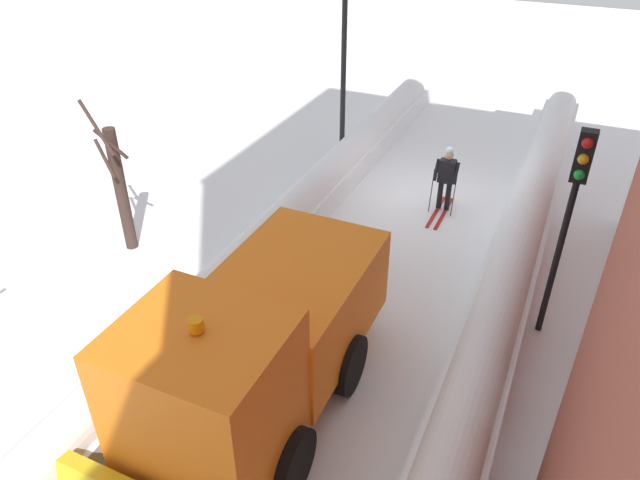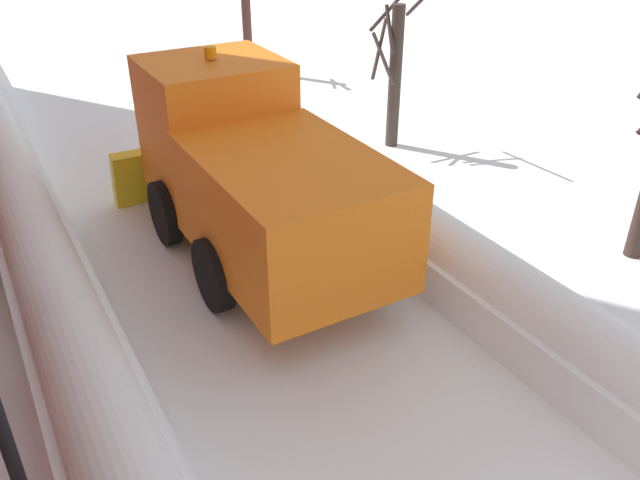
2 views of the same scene
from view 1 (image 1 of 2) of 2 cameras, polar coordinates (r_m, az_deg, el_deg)
snowbank_right at (r=10.46m, az=-20.43°, el=-15.22°), size 1.10×36.00×1.08m
plow_truck at (r=9.48m, az=-6.08°, el=-10.26°), size 3.20×5.98×3.12m
skier at (r=15.87m, az=12.16°, el=6.13°), size 0.62×1.80×1.81m
traffic_light_pole at (r=11.05m, az=23.25°, el=3.63°), size 0.28×0.42×4.30m
street_lamp at (r=18.05m, az=2.33°, el=17.68°), size 0.40×0.40×5.11m
bare_tree_near at (r=14.32m, az=-18.83°, el=4.85°), size 0.87×0.53×3.73m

